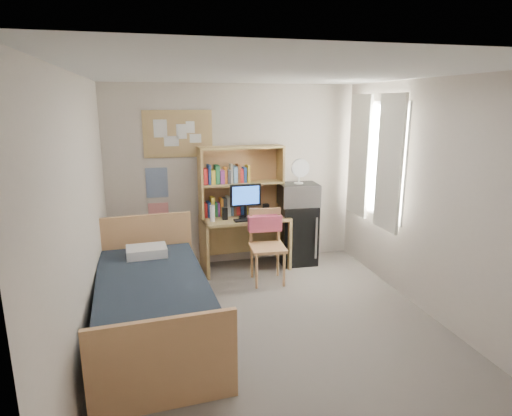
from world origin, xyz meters
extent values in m
cube|color=slate|center=(0.00, 0.00, -0.01)|extent=(3.60, 4.20, 0.02)
cube|color=white|center=(0.00, 0.00, 2.60)|extent=(3.60, 4.20, 0.02)
cube|color=beige|center=(0.00, 2.10, 1.30)|extent=(3.60, 0.04, 2.60)
cube|color=beige|center=(0.00, -2.10, 1.30)|extent=(3.60, 0.04, 2.60)
cube|color=beige|center=(-1.80, 0.00, 1.30)|extent=(0.04, 4.20, 2.60)
cube|color=beige|center=(1.80, 0.00, 1.30)|extent=(0.04, 4.20, 2.60)
cube|color=white|center=(1.75, 1.20, 1.60)|extent=(0.10, 1.40, 1.70)
cube|color=white|center=(1.72, 0.80, 1.60)|extent=(0.04, 0.55, 1.70)
cube|color=white|center=(1.72, 1.60, 1.60)|extent=(0.04, 0.55, 1.70)
cube|color=tan|center=(-0.78, 2.08, 1.92)|extent=(0.94, 0.03, 0.64)
cube|color=navy|center=(-1.10, 2.09, 1.25)|extent=(0.30, 0.01, 0.42)
cube|color=red|center=(-1.10, 2.09, 0.78)|extent=(0.28, 0.01, 0.36)
cube|color=tan|center=(0.08, 1.77, 0.38)|extent=(1.25, 0.68, 0.76)
cube|color=tan|center=(0.27, 1.20, 0.49)|extent=(0.52, 0.52, 0.98)
cube|color=black|center=(0.89, 1.82, 0.44)|extent=(0.55, 0.55, 0.88)
cube|color=#19212D|center=(-1.22, 0.15, 0.31)|extent=(1.25, 2.29, 0.61)
cube|color=tan|center=(0.07, 1.92, 1.25)|extent=(1.22, 0.37, 0.98)
cube|color=black|center=(0.08, 1.71, 1.00)|extent=(0.44, 0.06, 0.47)
cube|color=black|center=(0.09, 1.58, 0.77)|extent=(0.40, 0.15, 0.02)
cube|color=black|center=(-0.22, 1.70, 0.85)|extent=(0.07, 0.07, 0.17)
cube|color=black|center=(0.38, 1.73, 0.85)|extent=(0.08, 0.08, 0.18)
cylinder|color=white|center=(-0.39, 1.65, 0.88)|extent=(0.07, 0.07, 0.22)
cube|color=#E75776|center=(0.28, 1.40, 0.76)|extent=(0.46, 0.17, 0.21)
cube|color=silver|center=(0.89, 1.80, 1.04)|extent=(0.57, 0.44, 0.32)
cylinder|color=white|center=(0.89, 1.80, 1.36)|extent=(0.27, 0.27, 0.33)
cube|color=white|center=(-1.27, 0.90, 0.67)|extent=(0.47, 0.34, 0.11)
camera|label=1|loc=(-1.16, -3.94, 2.34)|focal=30.00mm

